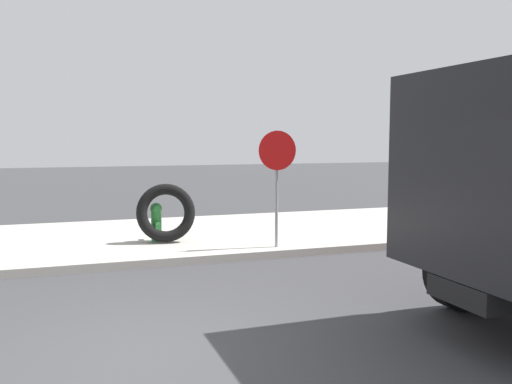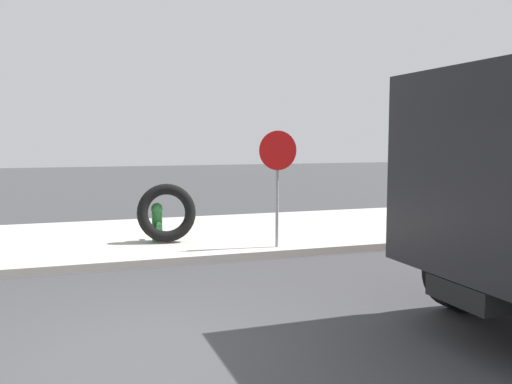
# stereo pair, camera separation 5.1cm
# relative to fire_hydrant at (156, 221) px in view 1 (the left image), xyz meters

# --- Properties ---
(ground_plane) EXTENTS (80.00, 80.00, 0.00)m
(ground_plane) POSITION_rel_fire_hydrant_xyz_m (-0.93, -5.72, -0.57)
(ground_plane) COLOR #38383A
(sidewalk_curb) EXTENTS (36.00, 5.00, 0.15)m
(sidewalk_curb) POSITION_rel_fire_hydrant_xyz_m (-0.93, 0.78, -0.50)
(sidewalk_curb) COLOR #ADA89E
(sidewalk_curb) RESTS_ON ground
(fire_hydrant) EXTENTS (0.25, 0.55, 0.79)m
(fire_hydrant) POSITION_rel_fire_hydrant_xyz_m (0.00, 0.00, 0.00)
(fire_hydrant) COLOR #2D8438
(fire_hydrant) RESTS_ON sidewalk_curb
(loose_tire) EXTENTS (1.24, 0.58, 1.21)m
(loose_tire) POSITION_rel_fire_hydrant_xyz_m (0.17, -0.19, 0.18)
(loose_tire) COLOR black
(loose_tire) RESTS_ON sidewalk_curb
(stop_sign) EXTENTS (0.76, 0.08, 2.26)m
(stop_sign) POSITION_rel_fire_hydrant_xyz_m (2.13, -1.38, 1.15)
(stop_sign) COLOR gray
(stop_sign) RESTS_ON sidewalk_curb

